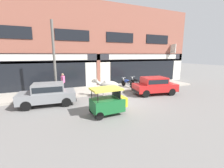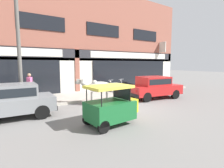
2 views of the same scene
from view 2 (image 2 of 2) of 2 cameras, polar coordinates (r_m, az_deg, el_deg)
name	(u,v)px [view 2 (image 2 of 2)]	position (r m, az deg, el deg)	size (l,w,h in m)	color
ground_plane	(120,107)	(9.35, 2.79, -7.65)	(90.00, 90.00, 0.00)	slate
sidewalk	(87,95)	(12.52, -8.10, -3.64)	(19.00, 3.28, 0.15)	#A8A093
shop_building	(75,42)	(14.13, -11.96, 13.42)	(23.00, 1.40, 8.43)	#8E5142
cow	(98,87)	(9.76, -4.65, -1.03)	(2.00, 1.15, 1.61)	#9E998E
car_0	(154,86)	(11.89, 13.55, -0.72)	(3.78, 2.16, 1.46)	black
car_1	(11,100)	(8.49, -30.21, -4.45)	(3.71, 1.87, 1.46)	black
auto_rickshaw	(111,108)	(6.67, -0.16, -7.73)	(2.02, 1.23, 1.52)	black
motorcycle_0	(117,87)	(13.34, 1.51, -0.92)	(0.62, 1.79, 0.88)	black
motorcycle_1	(127,86)	(14.07, 4.80, -0.53)	(0.53, 1.81, 0.88)	black
pedestrian	(30,84)	(11.21, -25.30, 0.03)	(0.32, 0.50, 1.60)	#2D2D33
utility_pole	(19,51)	(9.73, -28.08, 9.46)	(0.18, 0.18, 5.53)	#595651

